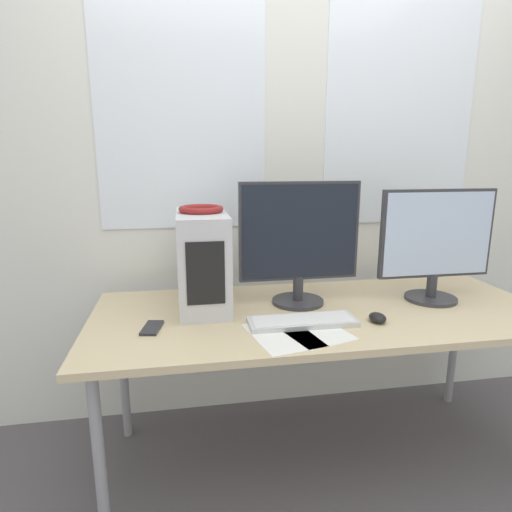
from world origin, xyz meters
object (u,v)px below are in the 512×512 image
Objects in this scene: pc_tower at (203,260)px; monitor_main at (299,240)px; monitor_right_near at (436,243)px; headphones at (201,209)px; keyboard at (302,321)px; cell_phone at (152,328)px; mouse at (377,318)px.

monitor_main is (0.41, -0.05, 0.08)m from pc_tower.
monitor_main reaches higher than monitor_right_near.
headphones is (-0.00, 0.00, 0.22)m from pc_tower.
monitor_right_near is at bearing -6.22° from pc_tower.
cell_phone is (-0.57, 0.05, -0.01)m from keyboard.
mouse is at bearing -149.83° from monitor_right_near.
monitor_right_near is at bearing -5.90° from monitor_main.
headphones is 0.52m from cell_phone.
monitor_main is (0.41, -0.05, -0.14)m from headphones.
cell_phone is at bearing 174.86° from mouse.
cell_phone is (-0.21, -0.24, -0.41)m from headphones.
headphones is 0.36× the size of monitor_right_near.
headphones is at bearing 60.02° from cell_phone.
headphones is 1.31× the size of cell_phone.
headphones reaches higher than keyboard.
pc_tower reaches higher than cell_phone.
monitor_main reaches higher than mouse.
mouse is at bearing -47.35° from monitor_main.
cell_phone is (-0.86, 0.08, -0.01)m from mouse.
keyboard is at bearing 5.75° from cell_phone.
monitor_right_near is (0.60, -0.06, -0.02)m from monitor_main.
headphones reaches higher than cell_phone.
monitor_main is at bearing 174.10° from monitor_right_near.
monitor_main is at bearing -6.81° from headphones.
monitor_main is 0.60m from monitor_right_near.
keyboard is at bearing -38.59° from headphones.
mouse is at bearing 5.59° from cell_phone.
pc_tower reaches higher than keyboard.
cell_phone is at bearing -173.98° from monitor_right_near.
monitor_right_near is 3.68× the size of cell_phone.
pc_tower is 0.50m from keyboard.
pc_tower is at bearing 59.92° from cell_phone.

